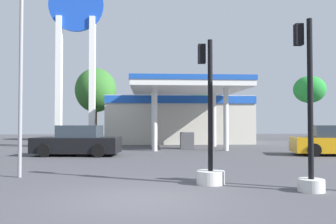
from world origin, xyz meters
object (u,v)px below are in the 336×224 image
object	(u,v)px
car_2	(335,142)
traffic_signal_1	(309,138)
station_pole_sign	(76,28)
car_3	(77,142)
tree_2	(204,101)
traffic_signal_0	(210,150)
corner_streetlamp	(19,55)
tree_1	(96,90)
tree_3	(310,90)

from	to	relation	value
car_2	traffic_signal_1	world-z (taller)	traffic_signal_1
station_pole_sign	car_3	distance (m)	10.05
traffic_signal_1	tree_2	size ratio (longest dim) A/B	0.80
traffic_signal_0	tree_2	bearing A→B (deg)	81.04
station_pole_sign	tree_2	size ratio (longest dim) A/B	2.37
car_2	traffic_signal_0	world-z (taller)	traffic_signal_0
car_2	corner_streetlamp	xyz separation A→B (m)	(-14.28, -6.93, 3.21)
traffic_signal_1	corner_streetlamp	distance (m)	9.08
station_pole_sign	tree_1	distance (m)	9.80
car_2	traffic_signal_0	size ratio (longest dim) A/B	1.14
station_pole_sign	tree_3	world-z (taller)	station_pole_sign
station_pole_sign	car_2	distance (m)	18.45
car_2	corner_streetlamp	distance (m)	16.20
tree_1	corner_streetlamp	bearing A→B (deg)	-88.00
car_2	corner_streetlamp	bearing A→B (deg)	-154.10
traffic_signal_1	tree_1	size ratio (longest dim) A/B	0.64
traffic_signal_0	tree_3	size ratio (longest dim) A/B	0.65
car_2	traffic_signal_1	xyz separation A→B (m)	(-5.97, -9.55, 0.65)
traffic_signal_1	car_3	bearing A→B (deg)	127.54
corner_streetlamp	station_pole_sign	bearing A→B (deg)	93.86
station_pole_sign	tree_2	distance (m)	15.50
car_2	tree_2	size ratio (longest dim) A/B	0.85
car_3	traffic_signal_1	distance (m)	12.97
car_2	car_3	bearing A→B (deg)	177.02
station_pole_sign	corner_streetlamp	world-z (taller)	station_pole_sign
tree_3	car_3	bearing A→B (deg)	-142.78
car_3	station_pole_sign	bearing A→B (deg)	102.25
tree_1	tree_3	xyz separation A→B (m)	(21.27, -0.13, 0.17)
tree_2	tree_3	world-z (taller)	tree_3
car_3	tree_1	world-z (taller)	tree_1
station_pole_sign	tree_2	world-z (taller)	station_pole_sign
car_3	tree_3	xyz separation A→B (m)	(20.05, 15.23, 4.32)
car_2	tree_1	world-z (taller)	tree_1
tree_2	corner_streetlamp	size ratio (longest dim) A/B	0.87
traffic_signal_1	tree_1	distance (m)	27.43
corner_streetlamp	tree_3	bearing A→B (deg)	48.20
station_pole_sign	tree_1	size ratio (longest dim) A/B	1.90
station_pole_sign	traffic_signal_1	distance (m)	20.22
tree_3	corner_streetlamp	bearing A→B (deg)	-131.80
corner_streetlamp	car_3	bearing A→B (deg)	86.89
car_3	corner_streetlamp	xyz separation A→B (m)	(-0.42, -7.66, 3.21)
station_pole_sign	car_3	size ratio (longest dim) A/B	2.84
tree_1	tree_3	bearing A→B (deg)	-0.35
traffic_signal_0	tree_3	xyz separation A→B (m)	(14.54, 24.28, 4.09)
car_2	traffic_signal_1	distance (m)	11.28
car_2	corner_streetlamp	world-z (taller)	corner_streetlamp
corner_streetlamp	tree_1	bearing A→B (deg)	92.00
traffic_signal_0	tree_2	xyz separation A→B (m)	(4.00, 25.38, 3.02)
tree_2	tree_3	xyz separation A→B (m)	(10.53, -1.10, 1.06)
car_3	tree_1	bearing A→B (deg)	94.54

